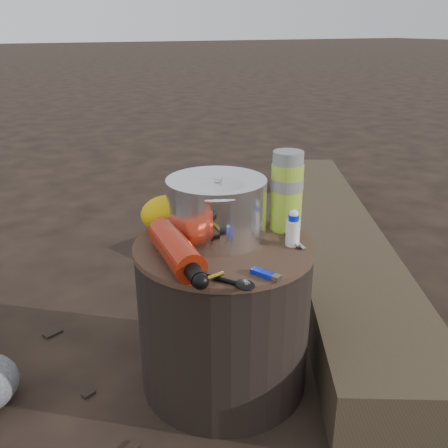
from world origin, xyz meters
name	(u,v)px	position (x,y,z in m)	size (l,w,h in m)	color
ground	(224,377)	(0.00, 0.00, 0.00)	(60.00, 60.00, 0.00)	black
stump	(224,314)	(0.00, 0.00, 0.21)	(0.46, 0.46, 0.43)	black
log_main	(332,242)	(0.75, 0.47, 0.09)	(0.35, 2.10, 0.18)	#3C3223
log_small	(262,215)	(0.71, 0.98, 0.05)	(0.21, 1.13, 0.09)	#3C3223
foil_windscreen	(216,208)	(0.00, 0.05, 0.50)	(0.26, 0.26, 0.16)	white
camping_pot	(218,213)	(-0.01, 0.01, 0.51)	(0.17, 0.17, 0.17)	silver
fuel_bottle	(176,249)	(-0.15, -0.05, 0.46)	(0.07, 0.30, 0.07)	#A3200C
thermos	(287,191)	(0.20, 0.02, 0.53)	(0.09, 0.09, 0.21)	#9EC830
travel_mug	(244,200)	(0.13, 0.14, 0.48)	(0.07, 0.07, 0.11)	black
stuff_sack	(167,213)	(-0.10, 0.15, 0.47)	(0.14, 0.12, 0.10)	#D7A906
food_pouch	(200,196)	(0.02, 0.20, 0.49)	(0.10, 0.02, 0.13)	#0D1456
lighter	(263,273)	(0.00, -0.20, 0.43)	(0.02, 0.07, 0.01)	#0D21C5
pot_grabber	(293,238)	(0.17, -0.06, 0.43)	(0.03, 0.13, 0.01)	#B7B7BD
spork	(214,277)	(-0.11, -0.17, 0.43)	(0.03, 0.16, 0.01)	black
squeeze_bottle	(293,230)	(0.15, -0.09, 0.47)	(0.04, 0.04, 0.08)	white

